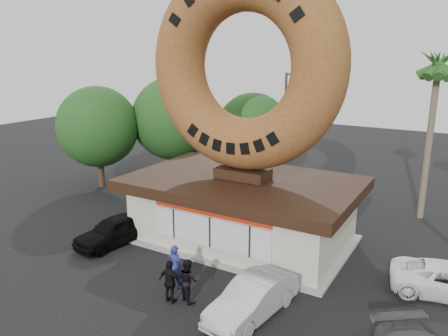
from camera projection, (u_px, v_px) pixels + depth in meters
ground at (172, 293)px, 17.49m from camera, size 90.00×90.00×0.00m
donut_shop at (242, 207)px, 22.02m from camera, size 11.20×7.20×3.80m
giant_donut at (244, 67)px, 20.25m from camera, size 9.81×2.50×9.81m
tree_west at (173, 119)px, 31.77m from camera, size 6.00×6.00×7.65m
tree_mid at (253, 130)px, 30.91m from camera, size 5.20×5.20×6.63m
tree_far at (98, 127)px, 30.23m from camera, size 5.60×5.60×7.14m
palm_near at (438, 70)px, 23.32m from camera, size 2.60×2.60×9.75m
street_lamp at (287, 124)px, 30.58m from camera, size 2.11×0.20×8.00m
person_left at (175, 266)px, 17.73m from camera, size 0.68×0.45×1.86m
person_center at (188, 280)px, 16.77m from camera, size 1.04×0.95×1.74m
person_right at (170, 282)px, 16.66m from camera, size 1.02×0.44×1.73m
car_black at (114, 230)px, 21.86m from camera, size 2.40×4.41×1.42m
car_silver at (252, 298)px, 15.84m from camera, size 2.09×4.44×1.41m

